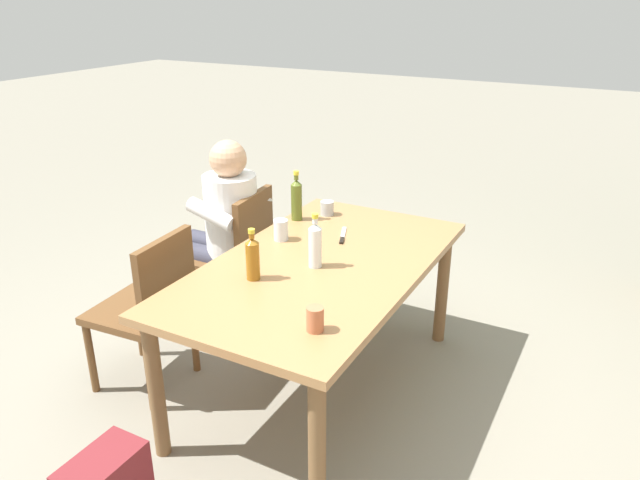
% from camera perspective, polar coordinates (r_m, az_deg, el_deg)
% --- Properties ---
extents(ground_plane, '(24.00, 24.00, 0.00)m').
position_cam_1_polar(ground_plane, '(3.35, 0.00, -13.69)').
color(ground_plane, gray).
extents(dining_table, '(1.71, 0.97, 0.74)m').
position_cam_1_polar(dining_table, '(3.01, 0.00, -3.57)').
color(dining_table, '#A37547').
rests_on(dining_table, ground_plane).
extents(chair_near_left, '(0.48, 0.48, 0.87)m').
position_cam_1_polar(chair_near_left, '(3.77, -7.69, -1.02)').
color(chair_near_left, brown).
rests_on(chair_near_left, ground_plane).
extents(chair_near_right, '(0.47, 0.47, 0.87)m').
position_cam_1_polar(chair_near_right, '(3.24, -15.64, -5.80)').
color(chair_near_right, brown).
rests_on(chair_near_right, ground_plane).
extents(person_in_white_shirt, '(0.47, 0.61, 1.18)m').
position_cam_1_polar(person_in_white_shirt, '(3.76, -9.24, 1.59)').
color(person_in_white_shirt, white).
rests_on(person_in_white_shirt, ground_plane).
extents(bottle_amber, '(0.06, 0.06, 0.25)m').
position_cam_1_polar(bottle_amber, '(2.79, -6.35, -1.66)').
color(bottle_amber, '#996019').
rests_on(bottle_amber, dining_table).
extents(bottle_olive, '(0.06, 0.06, 0.29)m').
position_cam_1_polar(bottle_olive, '(3.49, -2.22, 3.89)').
color(bottle_olive, '#566623').
rests_on(bottle_olive, dining_table).
extents(bottle_clear, '(0.06, 0.06, 0.27)m').
position_cam_1_polar(bottle_clear, '(2.89, -0.39, -0.40)').
color(bottle_clear, white).
rests_on(bottle_clear, dining_table).
extents(cup_terracotta, '(0.07, 0.07, 0.10)m').
position_cam_1_polar(cup_terracotta, '(2.39, -0.46, -7.43)').
color(cup_terracotta, '#BC6B47').
rests_on(cup_terracotta, dining_table).
extents(cup_glass, '(0.08, 0.08, 0.11)m').
position_cam_1_polar(cup_glass, '(3.23, -3.70, 0.94)').
color(cup_glass, silver).
rests_on(cup_glass, dining_table).
extents(cup_steel, '(0.08, 0.08, 0.08)m').
position_cam_1_polar(cup_steel, '(3.59, 0.67, 3.02)').
color(cup_steel, '#B2B7BC').
rests_on(cup_steel, dining_table).
extents(table_knife, '(0.23, 0.11, 0.01)m').
position_cam_1_polar(table_knife, '(3.28, 2.13, 0.34)').
color(table_knife, silver).
rests_on(table_knife, dining_table).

